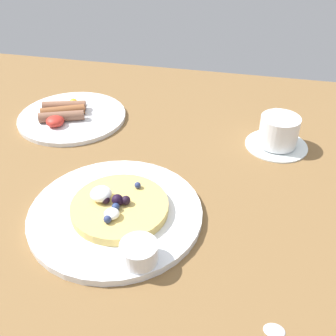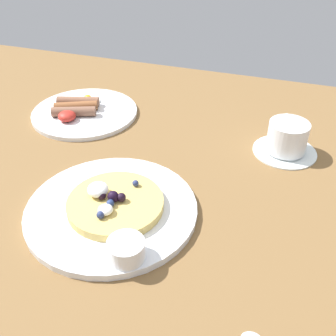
# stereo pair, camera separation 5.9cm
# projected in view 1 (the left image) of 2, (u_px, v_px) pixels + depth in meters

# --- Properties ---
(ground_plane) EXTENTS (1.57, 1.22, 0.03)m
(ground_plane) POSITION_uv_depth(u_px,v_px,m) (147.00, 201.00, 0.75)
(ground_plane) COLOR brown
(pancake_plate) EXTENTS (0.30, 0.30, 0.01)m
(pancake_plate) POSITION_uv_depth(u_px,v_px,m) (116.00, 213.00, 0.69)
(pancake_plate) COLOR white
(pancake_plate) RESTS_ON ground_plane
(pancake_with_berries) EXTENTS (0.17, 0.17, 0.04)m
(pancake_with_berries) POSITION_uv_depth(u_px,v_px,m) (118.00, 206.00, 0.68)
(pancake_with_berries) COLOR #D4B45D
(pancake_with_berries) RESTS_ON pancake_plate
(syrup_ramekin) EXTENTS (0.06, 0.06, 0.03)m
(syrup_ramekin) POSITION_uv_depth(u_px,v_px,m) (139.00, 252.00, 0.59)
(syrup_ramekin) COLOR white
(syrup_ramekin) RESTS_ON pancake_plate
(breakfast_plate) EXTENTS (0.26, 0.26, 0.01)m
(breakfast_plate) POSITION_uv_depth(u_px,v_px,m) (72.00, 117.00, 0.97)
(breakfast_plate) COLOR white
(breakfast_plate) RESTS_ON ground_plane
(fried_breakfast) EXTENTS (0.12, 0.15, 0.03)m
(fried_breakfast) POSITION_uv_depth(u_px,v_px,m) (63.00, 112.00, 0.96)
(fried_breakfast) COLOR brown
(fried_breakfast) RESTS_ON breakfast_plate
(coffee_saucer) EXTENTS (0.13, 0.13, 0.01)m
(coffee_saucer) POSITION_uv_depth(u_px,v_px,m) (276.00, 145.00, 0.87)
(coffee_saucer) COLOR white
(coffee_saucer) RESTS_ON ground_plane
(coffee_cup) EXTENTS (0.08, 0.11, 0.06)m
(coffee_cup) POSITION_uv_depth(u_px,v_px,m) (279.00, 130.00, 0.85)
(coffee_cup) COLOR white
(coffee_cup) RESTS_ON coffee_saucer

